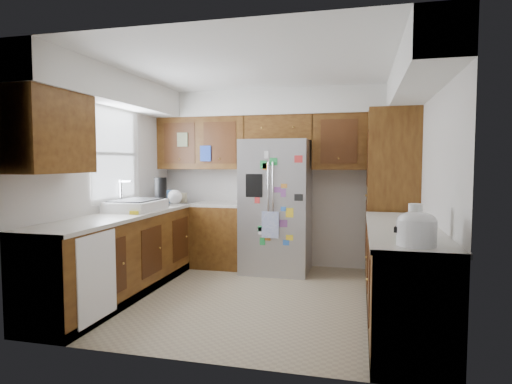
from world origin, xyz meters
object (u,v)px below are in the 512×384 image
pantry (391,196)px  paper_towel (415,220)px  rice_cooker (416,228)px  fridge (276,206)px

pantry → paper_towel: size_ratio=8.55×
pantry → paper_towel: bearing=-88.8°
pantry → paper_towel: pantry is taller
rice_cooker → paper_towel: paper_towel is taller
rice_cooker → paper_towel: size_ratio=1.12×
fridge → paper_towel: 2.64m
pantry → rice_cooker: (-0.00, -2.53, -0.03)m
fridge → paper_towel: fridge is taller
rice_cooker → paper_towel: bearing=84.2°
pantry → rice_cooker: size_ratio=7.63×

